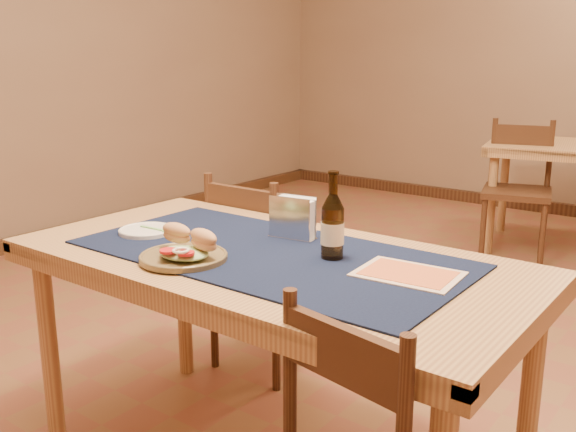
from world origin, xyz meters
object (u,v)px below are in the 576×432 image
Objects in this scene: napkin_holder at (293,219)px; main_table at (268,280)px; sandwich_plate at (185,251)px; chair_main_far at (263,269)px; beer_bottle at (332,226)px.

main_table is at bearing -78.65° from napkin_holder.
sandwich_plate is (-0.15, -0.20, 0.12)m from main_table.
main_table is 6.20× the size of sandwich_plate.
sandwich_plate reaches higher than main_table.
beer_bottle reaches higher than chair_main_far.
chair_main_far is at bearing 130.58° from main_table.
main_table is 9.72× the size of napkin_holder.
beer_bottle is at bearing 40.04° from sandwich_plate.
napkin_holder is at bearing 101.35° from main_table.
sandwich_plate is at bearing -66.49° from chair_main_far.
main_table is 0.27m from beer_bottle.
main_table is 0.28m from sandwich_plate.
sandwich_plate is (0.33, -0.76, 0.33)m from chair_main_far.
chair_main_far is 5.28× the size of napkin_holder.
beer_bottle reaches higher than sandwich_plate.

